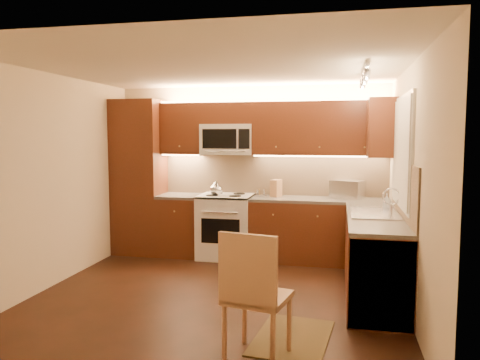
% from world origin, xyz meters
% --- Properties ---
extents(floor, '(4.00, 4.00, 0.01)m').
position_xyz_m(floor, '(0.00, 0.00, 0.00)').
color(floor, black).
rests_on(floor, ground).
extents(ceiling, '(4.00, 4.00, 0.01)m').
position_xyz_m(ceiling, '(0.00, 0.00, 2.50)').
color(ceiling, beige).
rests_on(ceiling, ground).
extents(wall_back, '(4.00, 0.01, 2.50)m').
position_xyz_m(wall_back, '(0.00, 2.00, 1.25)').
color(wall_back, beige).
rests_on(wall_back, ground).
extents(wall_front, '(4.00, 0.01, 2.50)m').
position_xyz_m(wall_front, '(0.00, -2.00, 1.25)').
color(wall_front, beige).
rests_on(wall_front, ground).
extents(wall_left, '(0.01, 4.00, 2.50)m').
position_xyz_m(wall_left, '(-2.00, 0.00, 1.25)').
color(wall_left, beige).
rests_on(wall_left, ground).
extents(wall_right, '(0.01, 4.00, 2.50)m').
position_xyz_m(wall_right, '(2.00, 0.00, 1.25)').
color(wall_right, beige).
rests_on(wall_right, ground).
extents(pantry, '(0.70, 0.60, 2.30)m').
position_xyz_m(pantry, '(-1.65, 1.70, 1.15)').
color(pantry, '#40230D').
rests_on(pantry, floor).
extents(base_cab_back_left, '(0.62, 0.60, 0.86)m').
position_xyz_m(base_cab_back_left, '(-0.99, 1.70, 0.43)').
color(base_cab_back_left, '#40230D').
rests_on(base_cab_back_left, floor).
extents(counter_back_left, '(0.62, 0.60, 0.04)m').
position_xyz_m(counter_back_left, '(-0.99, 1.70, 0.88)').
color(counter_back_left, '#3B3936').
rests_on(counter_back_left, base_cab_back_left).
extents(base_cab_back_right, '(1.92, 0.60, 0.86)m').
position_xyz_m(base_cab_back_right, '(1.04, 1.70, 0.43)').
color(base_cab_back_right, '#40230D').
rests_on(base_cab_back_right, floor).
extents(counter_back_right, '(1.92, 0.60, 0.04)m').
position_xyz_m(counter_back_right, '(1.04, 1.70, 0.88)').
color(counter_back_right, '#3B3936').
rests_on(counter_back_right, base_cab_back_right).
extents(base_cab_right, '(0.60, 2.00, 0.86)m').
position_xyz_m(base_cab_right, '(1.70, 0.40, 0.43)').
color(base_cab_right, '#40230D').
rests_on(base_cab_right, floor).
extents(counter_right, '(0.60, 2.00, 0.04)m').
position_xyz_m(counter_right, '(1.70, 0.40, 0.88)').
color(counter_right, '#3B3936').
rests_on(counter_right, base_cab_right).
extents(dishwasher, '(0.58, 0.60, 0.84)m').
position_xyz_m(dishwasher, '(1.70, -0.30, 0.43)').
color(dishwasher, silver).
rests_on(dishwasher, floor).
extents(backsplash_back, '(3.30, 0.02, 0.60)m').
position_xyz_m(backsplash_back, '(0.35, 1.99, 1.20)').
color(backsplash_back, tan).
rests_on(backsplash_back, wall_back).
extents(backsplash_right, '(0.02, 2.00, 0.60)m').
position_xyz_m(backsplash_right, '(1.99, 0.40, 1.20)').
color(backsplash_right, tan).
rests_on(backsplash_right, wall_right).
extents(upper_cab_back_left, '(0.62, 0.35, 0.75)m').
position_xyz_m(upper_cab_back_left, '(-0.99, 1.82, 1.88)').
color(upper_cab_back_left, '#40230D').
rests_on(upper_cab_back_left, wall_back).
extents(upper_cab_back_right, '(1.92, 0.35, 0.75)m').
position_xyz_m(upper_cab_back_right, '(1.04, 1.82, 1.88)').
color(upper_cab_back_right, '#40230D').
rests_on(upper_cab_back_right, wall_back).
extents(upper_cab_bridge, '(0.76, 0.35, 0.31)m').
position_xyz_m(upper_cab_bridge, '(-0.30, 1.82, 2.09)').
color(upper_cab_bridge, '#40230D').
rests_on(upper_cab_bridge, wall_back).
extents(upper_cab_right_corner, '(0.35, 0.50, 0.75)m').
position_xyz_m(upper_cab_right_corner, '(1.82, 1.40, 1.88)').
color(upper_cab_right_corner, '#40230D').
rests_on(upper_cab_right_corner, wall_right).
extents(stove, '(0.76, 0.65, 0.92)m').
position_xyz_m(stove, '(-0.30, 1.68, 0.46)').
color(stove, silver).
rests_on(stove, floor).
extents(microwave, '(0.76, 0.38, 0.44)m').
position_xyz_m(microwave, '(-0.30, 1.81, 1.72)').
color(microwave, silver).
rests_on(microwave, wall_back).
extents(window_frame, '(0.03, 1.44, 1.24)m').
position_xyz_m(window_frame, '(1.99, 0.55, 1.60)').
color(window_frame, silver).
rests_on(window_frame, wall_right).
extents(window_blinds, '(0.02, 1.36, 1.16)m').
position_xyz_m(window_blinds, '(1.97, 0.55, 1.60)').
color(window_blinds, silver).
rests_on(window_blinds, wall_right).
extents(sink, '(0.52, 0.86, 0.15)m').
position_xyz_m(sink, '(1.70, 0.55, 0.98)').
color(sink, silver).
rests_on(sink, counter_right).
extents(faucet, '(0.20, 0.04, 0.30)m').
position_xyz_m(faucet, '(1.88, 0.55, 1.05)').
color(faucet, silver).
rests_on(faucet, counter_right).
extents(track_light_bar, '(0.04, 1.20, 0.03)m').
position_xyz_m(track_light_bar, '(1.55, 0.40, 2.46)').
color(track_light_bar, silver).
rests_on(track_light_bar, ceiling).
extents(kettle, '(0.24, 0.24, 0.22)m').
position_xyz_m(kettle, '(-0.43, 1.60, 1.03)').
color(kettle, silver).
rests_on(kettle, stove).
extents(toaster_oven, '(0.51, 0.46, 0.25)m').
position_xyz_m(toaster_oven, '(1.42, 1.82, 1.03)').
color(toaster_oven, silver).
rests_on(toaster_oven, counter_back_right).
extents(knife_block, '(0.16, 0.20, 0.24)m').
position_xyz_m(knife_block, '(0.42, 1.79, 1.02)').
color(knife_block, '#916341').
rests_on(knife_block, counter_back_right).
extents(spice_jar_a, '(0.05, 0.05, 0.10)m').
position_xyz_m(spice_jar_a, '(0.25, 1.82, 0.95)').
color(spice_jar_a, silver).
rests_on(spice_jar_a, counter_back_right).
extents(spice_jar_b, '(0.06, 0.06, 0.09)m').
position_xyz_m(spice_jar_b, '(0.14, 1.90, 0.95)').
color(spice_jar_b, brown).
rests_on(spice_jar_b, counter_back_right).
extents(spice_jar_c, '(0.05, 0.05, 0.09)m').
position_xyz_m(spice_jar_c, '(0.14, 1.85, 0.94)').
color(spice_jar_c, silver).
rests_on(spice_jar_c, counter_back_right).
extents(spice_jar_d, '(0.05, 0.05, 0.09)m').
position_xyz_m(spice_jar_d, '(0.44, 1.94, 0.95)').
color(spice_jar_d, olive).
rests_on(spice_jar_d, counter_back_right).
extents(soap_bottle, '(0.09, 0.09, 0.18)m').
position_xyz_m(soap_bottle, '(1.87, 0.97, 0.99)').
color(soap_bottle, '#BBBBBF').
rests_on(soap_bottle, counter_right).
extents(rug, '(0.72, 1.00, 0.01)m').
position_xyz_m(rug, '(0.93, -0.90, 0.01)').
color(rug, black).
rests_on(rug, floor).
extents(dining_chair, '(0.55, 0.55, 1.05)m').
position_xyz_m(dining_chair, '(0.69, -1.32, 0.53)').
color(dining_chair, '#916341').
rests_on(dining_chair, floor).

